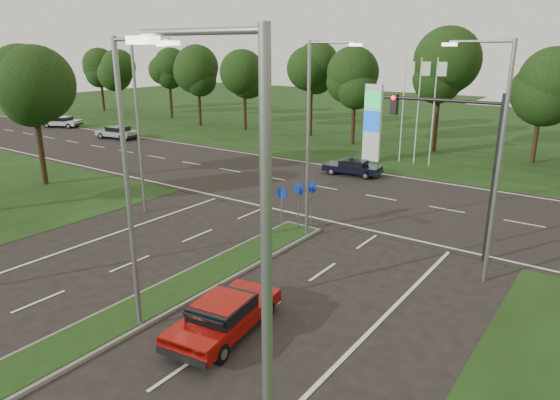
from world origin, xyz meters
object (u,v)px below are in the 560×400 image
Objects in this scene: far_car_c at (34,116)px; far_car_a at (117,132)px; red_sedan at (224,315)px; far_car_b at (62,122)px; navy_sedan at (352,167)px.

far_car_a is at bearing -96.66° from far_car_c.
far_car_c reaches higher than red_sedan.
far_car_a is at bearing -119.95° from far_car_b.
far_car_b reaches higher than navy_sedan.
far_car_c is at bearing 148.55° from red_sedan.
far_car_a reaches higher than navy_sedan.
far_car_b is at bearing 145.91° from red_sedan.
far_car_b is at bearing 77.58° from far_car_a.
far_car_a is (-32.11, 20.32, 0.03)m from red_sedan.
red_sedan is 1.09× the size of navy_sedan.
far_car_b is 0.93× the size of far_car_c.
far_car_c reaches higher than far_car_a.
far_car_c reaches higher than navy_sedan.
far_car_b is (-43.42, 21.34, 0.01)m from red_sedan.
far_car_c is (-43.48, 1.00, 0.16)m from navy_sedan.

